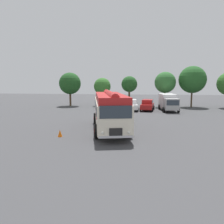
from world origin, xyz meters
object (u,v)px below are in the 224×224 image
Objects in this scene: vintage_bus at (110,109)px; traffic_cone at (60,133)px; car_mid_left at (131,105)px; box_van at (168,102)px; car_near_left at (110,105)px; car_mid_right at (147,105)px.

vintage_bus is 18.87× the size of traffic_cone.
box_van is at bearing 4.09° from car_mid_left.
car_near_left is 8.78m from box_van.
car_mid_right is 7.97× the size of traffic_cone.
car_mid_left is at bearing 84.58° from vintage_bus.
box_van is (8.74, 0.60, 0.52)m from car_near_left.
vintage_bus reaches higher than traffic_cone.
car_near_left is 7.83× the size of traffic_cone.
car_mid_left is 5.56m from box_van.
traffic_cone is (-1.62, -16.96, -0.57)m from car_near_left.
car_mid_left is 0.73× the size of box_van.
vintage_bus is 13.95m from car_near_left.
car_mid_left is (3.22, 0.20, 0.00)m from car_near_left.
car_mid_right is at bearing 67.31° from traffic_cone.
vintage_bus is 14.09m from car_mid_left.
box_van is at bearing 2.57° from car_mid_right.
car_near_left is 0.99× the size of car_mid_left.
vintage_bus is at bearing -95.42° from car_mid_left.
vintage_bus is at bearing -82.16° from car_near_left.
box_van reaches higher than car_mid_right.
box_van reaches higher than car_mid_left.
traffic_cone is (-4.84, -17.16, -0.57)m from car_mid_left.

